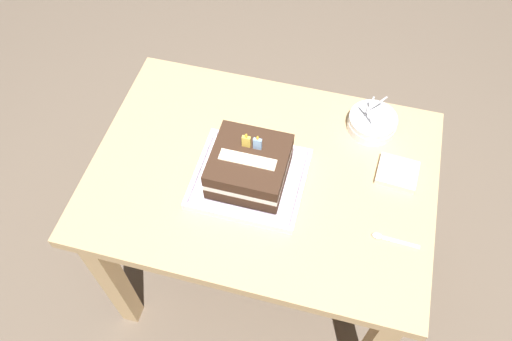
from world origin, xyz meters
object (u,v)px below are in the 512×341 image
serving_spoon_near_tray (386,238)px  bowl_stack (372,123)px  foil_tray (250,180)px  birthday_cake (249,166)px  napkin_pile (397,173)px

serving_spoon_near_tray → bowl_stack: bearing=103.6°
foil_tray → birthday_cake: size_ratio=1.52×
birthday_cake → serving_spoon_near_tray: 0.40m
birthday_cake → bowl_stack: (0.30, 0.27, -0.05)m
foil_tray → serving_spoon_near_tray: foil_tray is taller
foil_tray → serving_spoon_near_tray: bearing=-12.0°
birthday_cake → serving_spoon_near_tray: birthday_cake is taller
serving_spoon_near_tray → foil_tray: bearing=168.0°
birthday_cake → bowl_stack: 0.41m
bowl_stack → birthday_cake: bearing=-137.6°
foil_tray → bowl_stack: size_ratio=2.12×
foil_tray → bowl_stack: (0.30, 0.27, 0.02)m
birthday_cake → napkin_pile: birthday_cake is taller
serving_spoon_near_tray → napkin_pile: bearing=88.3°
birthday_cake → serving_spoon_near_tray: bearing=-12.0°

